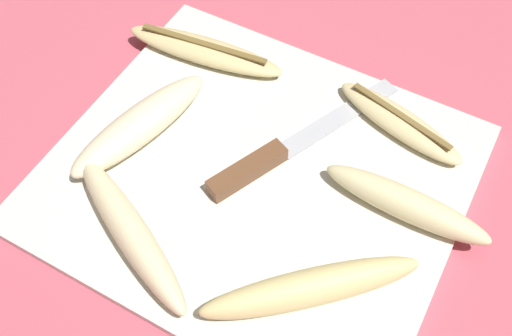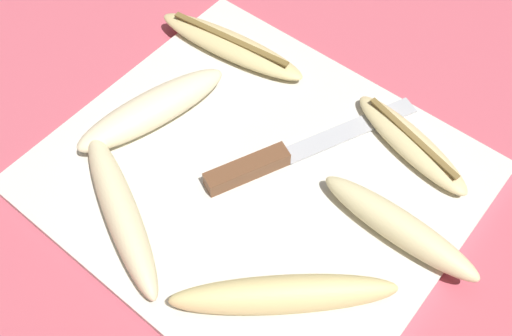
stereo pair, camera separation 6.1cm
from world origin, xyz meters
name	(u,v)px [view 1 (the left image)]	position (x,y,z in m)	size (l,w,h in m)	color
ground_plane	(256,180)	(0.00, 0.00, 0.00)	(4.00, 4.00, 0.00)	#C65160
cutting_board	(256,177)	(0.00, 0.00, 0.01)	(0.41, 0.37, 0.01)	silver
knife	(271,157)	(0.01, 0.02, 0.02)	(0.12, 0.24, 0.02)	brown
banana_cream_curved	(130,231)	(-0.07, -0.12, 0.03)	(0.19, 0.12, 0.03)	beige
banana_spotted_left	(204,50)	(-0.13, 0.12, 0.02)	(0.20, 0.06, 0.02)	#DBC684
banana_golden_short	(311,287)	(0.11, -0.09, 0.03)	(0.17, 0.16, 0.04)	#EDD689
banana_bright_far	(140,124)	(-0.13, -0.01, 0.03)	(0.09, 0.19, 0.03)	beige
banana_soft_right	(406,204)	(0.15, 0.03, 0.03)	(0.17, 0.04, 0.03)	beige
banana_mellow_near	(399,122)	(0.11, 0.13, 0.02)	(0.16, 0.08, 0.02)	beige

